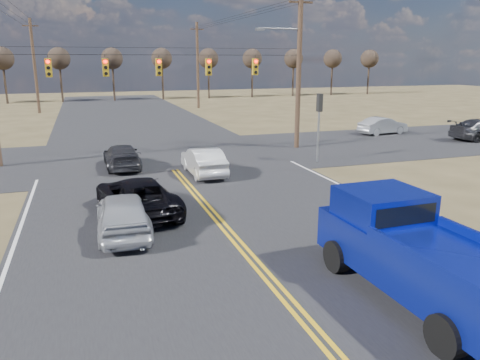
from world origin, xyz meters
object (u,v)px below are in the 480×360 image
object	(u,v)px
pickup_truck	(416,253)
black_suv	(137,196)
cross_car_east_near	(383,126)
white_car_queue	(203,161)
silver_suv	(123,213)
dgrey_car_queue	(122,156)

from	to	relation	value
pickup_truck	black_suv	xyz separation A→B (m)	(-5.80, 8.63, -0.43)
pickup_truck	cross_car_east_near	bearing A→B (deg)	55.18
cross_car_east_near	black_suv	bearing A→B (deg)	115.51
white_car_queue	cross_car_east_near	bearing A→B (deg)	-153.21
pickup_truck	black_suv	world-z (taller)	pickup_truck
silver_suv	white_car_queue	bearing A→B (deg)	-120.17
pickup_truck	black_suv	size ratio (longest dim) A/B	1.23
white_car_queue	black_suv	bearing A→B (deg)	53.49
silver_suv	black_suv	bearing A→B (deg)	-106.72
pickup_truck	white_car_queue	world-z (taller)	pickup_truck
pickup_truck	cross_car_east_near	world-z (taller)	pickup_truck
silver_suv	cross_car_east_near	bearing A→B (deg)	-141.37
black_suv	cross_car_east_near	distance (m)	25.00
black_suv	cross_car_east_near	bearing A→B (deg)	-153.84
pickup_truck	silver_suv	world-z (taller)	pickup_truck
silver_suv	black_suv	xyz separation A→B (m)	(0.67, 1.99, -0.01)
black_suv	dgrey_car_queue	size ratio (longest dim) A/B	1.17
black_suv	silver_suv	bearing A→B (deg)	63.55
black_suv	white_car_queue	size ratio (longest dim) A/B	1.21
silver_suv	white_car_queue	world-z (taller)	silver_suv
white_car_queue	dgrey_car_queue	bearing A→B (deg)	-36.96
pickup_truck	dgrey_car_queue	world-z (taller)	pickup_truck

